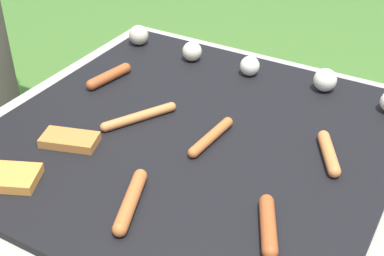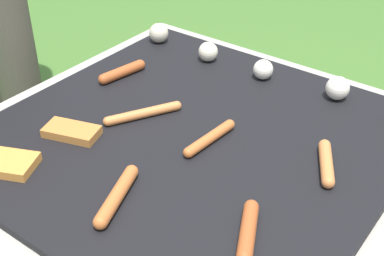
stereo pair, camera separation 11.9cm
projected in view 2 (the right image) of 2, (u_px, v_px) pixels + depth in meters
grill at (192, 204)px, 1.32m from camera, size 0.99×0.99×0.41m
sausage_front_center at (326, 163)px, 1.10m from camera, size 0.09×0.14×0.03m
sausage_back_center at (117, 195)px, 1.01m from camera, size 0.08×0.17×0.03m
sausage_mid_right at (210, 138)px, 1.18m from camera, size 0.03×0.17×0.02m
sausage_front_left at (248, 231)px, 0.93m from camera, size 0.08×0.14×0.03m
sausage_front_right at (143, 113)px, 1.26m from camera, size 0.11×0.17×0.02m
sausage_back_right at (122, 72)px, 1.43m from camera, size 0.05×0.15×0.03m
bread_slice_right at (72, 132)px, 1.20m from camera, size 0.14×0.10×0.02m
bread_slice_center at (6, 163)px, 1.10m from camera, size 0.14×0.12×0.02m
mushroom_row at (264, 68)px, 1.42m from camera, size 0.80×0.08×0.06m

